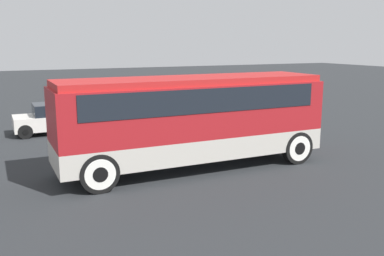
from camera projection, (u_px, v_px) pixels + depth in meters
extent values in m
plane|color=#26282B|center=(192.00, 168.00, 15.09)|extent=(120.00, 120.00, 0.00)
cube|color=#B7B2A8|center=(192.00, 144.00, 14.91)|extent=(9.32, 2.46, 0.74)
cube|color=maroon|center=(192.00, 109.00, 14.67)|extent=(9.32, 2.46, 1.73)
cube|color=black|center=(192.00, 96.00, 14.59)|extent=(8.20, 2.50, 0.78)
cube|color=#B21E1E|center=(192.00, 80.00, 14.48)|extent=(9.13, 2.27, 0.22)
cube|color=maroon|center=(297.00, 108.00, 16.61)|extent=(0.36, 2.37, 1.98)
cylinder|color=black|center=(297.00, 148.00, 15.53)|extent=(1.18, 0.28, 1.18)
cylinder|color=silver|center=(297.00, 148.00, 15.53)|extent=(0.92, 0.30, 0.92)
cylinder|color=black|center=(297.00, 148.00, 15.53)|extent=(0.45, 0.32, 0.45)
cylinder|color=black|center=(262.00, 136.00, 17.52)|extent=(1.18, 0.28, 1.18)
cylinder|color=silver|center=(262.00, 136.00, 17.52)|extent=(0.92, 0.30, 0.92)
cylinder|color=black|center=(262.00, 136.00, 17.52)|extent=(0.45, 0.32, 0.45)
cylinder|color=black|center=(99.00, 173.00, 12.49)|extent=(1.18, 0.28, 1.18)
cylinder|color=silver|center=(99.00, 173.00, 12.49)|extent=(0.92, 0.30, 0.92)
cylinder|color=black|center=(99.00, 173.00, 12.49)|extent=(0.45, 0.32, 0.45)
cylinder|color=black|center=(84.00, 155.00, 14.48)|extent=(1.18, 0.28, 1.18)
cylinder|color=silver|center=(84.00, 155.00, 14.48)|extent=(0.92, 0.30, 0.92)
cylinder|color=black|center=(84.00, 155.00, 14.48)|extent=(0.45, 0.32, 0.45)
cube|color=navy|center=(182.00, 123.00, 20.28)|extent=(4.54, 1.86, 0.65)
cube|color=black|center=(179.00, 112.00, 20.09)|extent=(2.36, 1.67, 0.52)
cylinder|color=black|center=(224.00, 128.00, 20.33)|extent=(0.67, 0.22, 0.67)
cylinder|color=black|center=(224.00, 128.00, 20.33)|extent=(0.26, 0.26, 0.26)
cylinder|color=black|center=(208.00, 122.00, 21.82)|extent=(0.67, 0.22, 0.67)
cylinder|color=black|center=(208.00, 122.00, 21.82)|extent=(0.26, 0.26, 0.26)
cylinder|color=black|center=(153.00, 135.00, 18.82)|extent=(0.67, 0.22, 0.67)
cylinder|color=black|center=(153.00, 135.00, 18.82)|extent=(0.26, 0.26, 0.26)
cylinder|color=black|center=(141.00, 128.00, 20.31)|extent=(0.67, 0.22, 0.67)
cylinder|color=black|center=(141.00, 128.00, 20.31)|extent=(0.26, 0.26, 0.26)
cube|color=silver|center=(64.00, 121.00, 21.04)|extent=(4.68, 1.78, 0.66)
cube|color=black|center=(60.00, 109.00, 20.84)|extent=(2.43, 1.60, 0.55)
cylinder|color=black|center=(106.00, 125.00, 21.17)|extent=(0.66, 0.22, 0.66)
cylinder|color=black|center=(106.00, 125.00, 21.17)|extent=(0.25, 0.26, 0.25)
cylinder|color=black|center=(99.00, 120.00, 22.59)|extent=(0.66, 0.22, 0.66)
cylinder|color=black|center=(99.00, 120.00, 22.59)|extent=(0.25, 0.26, 0.25)
cylinder|color=black|center=(25.00, 132.00, 19.59)|extent=(0.66, 0.22, 0.66)
cylinder|color=black|center=(25.00, 132.00, 19.59)|extent=(0.25, 0.26, 0.25)
cylinder|color=black|center=(23.00, 126.00, 21.01)|extent=(0.66, 0.22, 0.66)
cylinder|color=black|center=(23.00, 126.00, 21.01)|extent=(0.25, 0.26, 0.25)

